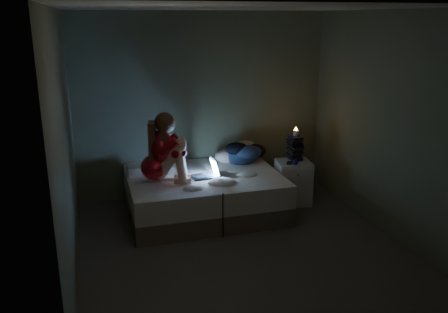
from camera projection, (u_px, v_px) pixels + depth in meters
name	position (u px, v px, depth m)	size (l,w,h in m)	color
floor	(244.00, 250.00, 5.27)	(3.60, 3.80, 0.02)	#4C4947
ceiling	(248.00, 7.00, 4.51)	(3.60, 3.80, 0.02)	silver
wall_back	(203.00, 106.00, 6.64)	(3.60, 0.02, 2.60)	#505846
wall_front	(338.00, 205.00, 3.13)	(3.60, 0.02, 2.60)	#505846
wall_left	(65.00, 151.00, 4.40)	(0.02, 3.80, 2.60)	#505846
wall_right	(394.00, 127.00, 5.37)	(0.02, 3.80, 2.60)	#505846
bed	(204.00, 194.00, 6.15)	(1.96, 1.47, 0.54)	beige
pillow	(144.00, 169.00, 6.13)	(0.42, 0.30, 0.12)	silver
woman	(154.00, 148.00, 5.70)	(0.55, 0.36, 0.88)	#7E0706
laptop	(205.00, 168.00, 5.96)	(0.35, 0.24, 0.24)	black
clothes_pile	(241.00, 152.00, 6.54)	(0.54, 0.43, 0.32)	#1D254C
nightstand	(293.00, 182.00, 6.49)	(0.45, 0.40, 0.61)	silver
book_stack	(295.00, 148.00, 6.46)	(0.19, 0.25, 0.33)	black
candle	(296.00, 133.00, 6.40)	(0.07, 0.07, 0.08)	beige
phone	(290.00, 163.00, 6.32)	(0.07, 0.14, 0.01)	black
blue_orb	(297.00, 162.00, 6.25)	(0.08, 0.08, 0.08)	navy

